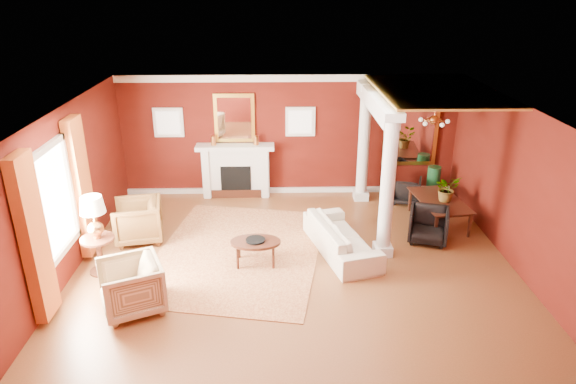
{
  "coord_description": "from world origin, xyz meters",
  "views": [
    {
      "loc": [
        -0.33,
        -8.34,
        4.89
      ],
      "look_at": [
        -0.11,
        0.7,
        1.15
      ],
      "focal_mm": 32.0,
      "sensor_mm": 36.0,
      "label": 1
    }
  ],
  "objects_px": {
    "sofa": "(342,232)",
    "armchair_leopard": "(138,219)",
    "armchair_stripe": "(131,284)",
    "side_table": "(95,222)",
    "dining_table": "(440,204)",
    "coffee_table": "(256,243)"
  },
  "relations": [
    {
      "from": "sofa",
      "to": "armchair_leopard",
      "type": "relative_size",
      "value": 2.32
    },
    {
      "from": "armchair_leopard",
      "to": "side_table",
      "type": "bearing_deg",
      "value": -27.93
    },
    {
      "from": "armchair_leopard",
      "to": "armchair_stripe",
      "type": "xyz_separation_m",
      "value": [
        0.48,
        -2.41,
        0.01
      ]
    },
    {
      "from": "sofa",
      "to": "side_table",
      "type": "relative_size",
      "value": 1.46
    },
    {
      "from": "side_table",
      "to": "armchair_stripe",
      "type": "bearing_deg",
      "value": -53.49
    },
    {
      "from": "side_table",
      "to": "coffee_table",
      "type": "bearing_deg",
      "value": 4.71
    },
    {
      "from": "sofa",
      "to": "armchair_leopard",
      "type": "height_order",
      "value": "armchair_leopard"
    },
    {
      "from": "side_table",
      "to": "dining_table",
      "type": "xyz_separation_m",
      "value": [
        6.68,
        1.85,
        -0.55
      ]
    },
    {
      "from": "armchair_leopard",
      "to": "dining_table",
      "type": "relative_size",
      "value": 0.58
    },
    {
      "from": "sofa",
      "to": "dining_table",
      "type": "distance_m",
      "value": 2.58
    },
    {
      "from": "sofa",
      "to": "dining_table",
      "type": "height_order",
      "value": "dining_table"
    },
    {
      "from": "armchair_stripe",
      "to": "side_table",
      "type": "relative_size",
      "value": 0.64
    },
    {
      "from": "sofa",
      "to": "armchair_stripe",
      "type": "relative_size",
      "value": 2.29
    },
    {
      "from": "armchair_stripe",
      "to": "coffee_table",
      "type": "height_order",
      "value": "armchair_stripe"
    },
    {
      "from": "side_table",
      "to": "sofa",
      "type": "bearing_deg",
      "value": 8.15
    },
    {
      "from": "armchair_stripe",
      "to": "coffee_table",
      "type": "bearing_deg",
      "value": 102.34
    },
    {
      "from": "coffee_table",
      "to": "sofa",
      "type": "bearing_deg",
      "value": 13.85
    },
    {
      "from": "armchair_leopard",
      "to": "side_table",
      "type": "xyz_separation_m",
      "value": [
        -0.38,
        -1.24,
        0.53
      ]
    },
    {
      "from": "side_table",
      "to": "dining_table",
      "type": "bearing_deg",
      "value": 15.44
    },
    {
      "from": "side_table",
      "to": "dining_table",
      "type": "height_order",
      "value": "side_table"
    },
    {
      "from": "sofa",
      "to": "coffee_table",
      "type": "bearing_deg",
      "value": 88.27
    },
    {
      "from": "side_table",
      "to": "armchair_leopard",
      "type": "bearing_deg",
      "value": 72.91
    }
  ]
}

